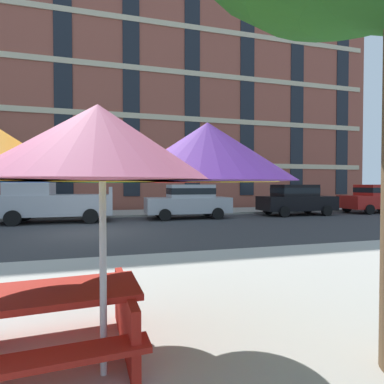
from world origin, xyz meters
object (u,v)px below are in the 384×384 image
(sedan_black, at_px, (296,199))
(sedan_red, at_px, (376,198))
(picnic_table, at_px, (41,321))
(patio_umbrella, at_px, (102,157))
(pickup_silver, at_px, (51,201))
(sedan_silver, at_px, (189,200))

(sedan_black, xyz_separation_m, sedan_red, (5.81, 0.00, 0.00))
(picnic_table, bearing_deg, patio_umbrella, -33.99)
(pickup_silver, relative_size, picnic_table, 2.67)
(sedan_silver, distance_m, sedan_red, 12.28)
(pickup_silver, bearing_deg, patio_umbrella, -78.40)
(pickup_silver, xyz_separation_m, sedan_red, (18.95, -0.00, -0.08))
(sedan_red, height_order, patio_umbrella, patio_umbrella)
(pickup_silver, relative_size, sedan_silver, 1.16)
(sedan_silver, relative_size, sedan_black, 1.00)
(sedan_black, bearing_deg, sedan_red, 0.00)
(sedan_red, distance_m, picnic_table, 20.93)
(pickup_silver, bearing_deg, sedan_silver, -0.00)
(picnic_table, bearing_deg, sedan_black, 47.97)
(sedan_silver, distance_m, patio_umbrella, 13.38)
(sedan_black, xyz_separation_m, patio_umbrella, (-10.53, -12.70, 1.05))
(sedan_silver, bearing_deg, picnic_table, -110.62)
(picnic_table, bearing_deg, pickup_silver, 99.40)
(sedan_black, height_order, sedan_red, same)
(sedan_silver, relative_size, patio_umbrella, 1.37)
(sedan_black, bearing_deg, picnic_table, -132.03)
(sedan_silver, height_order, sedan_black, same)
(sedan_silver, bearing_deg, patio_umbrella, -107.75)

